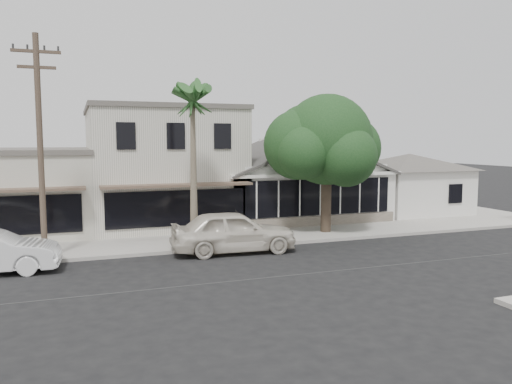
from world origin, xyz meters
name	(u,v)px	position (x,y,z in m)	size (l,w,h in m)	color
ground	(304,274)	(0.00, 0.00, 0.00)	(140.00, 140.00, 0.00)	black
sidewalk_north	(72,251)	(-8.00, 6.75, 0.07)	(90.00, 3.50, 0.15)	#9E9991
corner_shop	(291,177)	(5.00, 12.47, 2.62)	(10.40, 8.60, 5.10)	white
side_cottage	(408,191)	(13.20, 11.50, 1.50)	(6.00, 6.00, 3.00)	white
row_building_near	(160,168)	(-3.00, 13.50, 3.25)	(8.00, 10.00, 6.50)	silver
utility_pole	(40,143)	(-9.00, 5.20, 4.79)	(1.80, 0.24, 9.00)	brown
car_0	(233,231)	(-1.34, 4.34, 0.93)	(2.19, 5.45, 1.86)	beige
shade_tree	(324,143)	(4.39, 6.92, 4.77)	(6.53, 5.91, 7.25)	#453829
palm_east	(193,99)	(-2.73, 5.85, 6.71)	(2.85, 2.85, 7.84)	#726651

